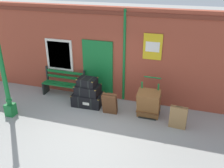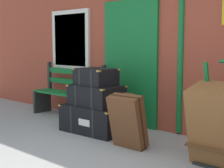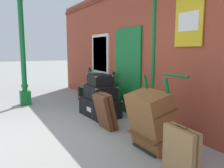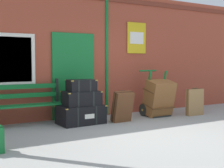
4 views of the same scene
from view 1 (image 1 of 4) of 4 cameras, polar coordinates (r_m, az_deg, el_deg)
ground_plane at (r=7.08m, az=-5.55°, el=-12.19°), size 60.00×60.00×0.00m
brick_facade at (r=8.53m, az=0.63°, el=6.72°), size 10.40×0.35×3.20m
lamp_post at (r=8.16m, az=-23.43°, el=0.29°), size 0.28×0.28×3.01m
platform_bench at (r=9.24m, az=-10.99°, el=0.04°), size 1.60×0.43×1.01m
steamer_trunk_base at (r=8.55m, az=-5.63°, el=-3.51°), size 1.04×0.70×0.43m
steamer_trunk_middle at (r=8.37m, az=-5.61°, el=-1.30°), size 0.83×0.58×0.33m
steamer_trunk_top at (r=8.25m, az=-5.73°, el=0.51°), size 0.64×0.49×0.27m
porters_trolley at (r=8.03m, az=8.58°, el=-5.18°), size 0.71×0.66×1.18m
large_brown_trunk at (r=7.78m, az=8.46°, el=-4.48°), size 0.70×0.63×0.96m
suitcase_cream at (r=7.51m, az=15.01°, el=-7.46°), size 0.50×0.18×0.73m
suitcase_caramel at (r=7.92m, az=-0.53°, el=-4.56°), size 0.48×0.37×0.74m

